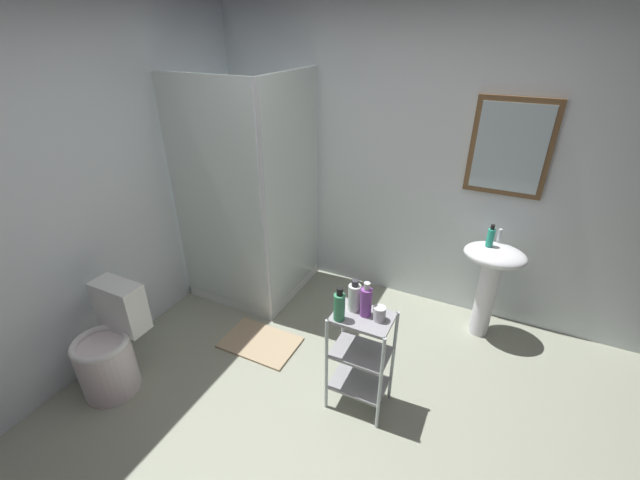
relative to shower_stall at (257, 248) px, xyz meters
name	(u,v)px	position (x,y,z in m)	size (l,w,h in m)	color
ground_plane	(316,442)	(1.22, -1.22, -0.47)	(4.20, 4.20, 0.02)	#969B86
wall_back	(414,165)	(1.23, 0.63, 0.79)	(4.20, 0.14, 2.50)	silver
wall_left	(63,205)	(-0.63, -1.22, 0.79)	(0.10, 4.20, 2.50)	silver
shower_stall	(257,248)	(0.00, 0.00, 0.00)	(0.92, 0.92, 2.00)	white
pedestal_sink	(491,273)	(1.99, 0.30, 0.12)	(0.46, 0.37, 0.81)	white
sink_faucet	(500,235)	(1.99, 0.42, 0.40)	(0.03, 0.03, 0.10)	silver
toilet	(110,350)	(-0.26, -1.43, -0.15)	(0.37, 0.49, 0.76)	white
storage_cart	(361,354)	(1.35, -0.83, -0.03)	(0.38, 0.28, 0.74)	silver
hand_soap_bottle	(491,237)	(1.93, 0.30, 0.42)	(0.05, 0.05, 0.18)	#2DBC99
conditioner_bottle_purple	(366,301)	(1.35, -0.81, 0.38)	(0.07, 0.07, 0.23)	purple
body_wash_bottle_green	(339,306)	(1.23, -0.92, 0.37)	(0.07, 0.07, 0.22)	#3C9464
lotion_bottle_white	(354,297)	(1.27, -0.79, 0.37)	(0.08, 0.08, 0.21)	white
rinse_cup	(379,314)	(1.44, -0.82, 0.32)	(0.08, 0.08, 0.09)	silver
bath_mat	(260,342)	(0.42, -0.64, -0.45)	(0.60, 0.40, 0.02)	tan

